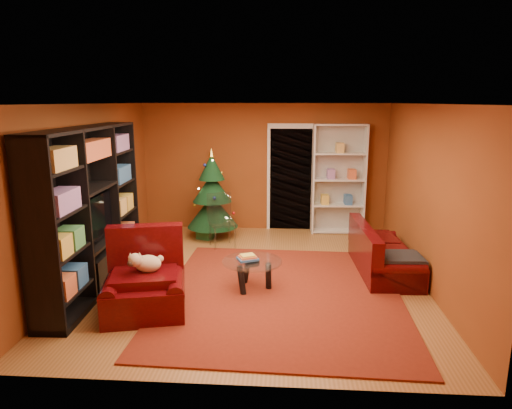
# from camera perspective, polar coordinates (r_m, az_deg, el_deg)

# --- Properties ---
(floor) EXTENTS (5.00, 5.50, 0.05)m
(floor) POSITION_cam_1_polar(r_m,az_deg,el_deg) (7.11, -0.22, -9.20)
(floor) COLOR #955E2C
(floor) RESTS_ON ground
(ceiling) EXTENTS (5.00, 5.50, 0.05)m
(ceiling) POSITION_cam_1_polar(r_m,az_deg,el_deg) (6.59, -0.25, 12.69)
(ceiling) COLOR silver
(ceiling) RESTS_ON wall_back
(wall_back) EXTENTS (5.00, 0.05, 2.60)m
(wall_back) POSITION_cam_1_polar(r_m,az_deg,el_deg) (9.46, 0.99, 4.66)
(wall_back) COLOR brown
(wall_back) RESTS_ON ground
(wall_left) EXTENTS (0.05, 5.50, 2.60)m
(wall_left) POSITION_cam_1_polar(r_m,az_deg,el_deg) (7.35, -20.28, 1.51)
(wall_left) COLOR brown
(wall_left) RESTS_ON ground
(wall_right) EXTENTS (0.05, 5.50, 2.60)m
(wall_right) POSITION_cam_1_polar(r_m,az_deg,el_deg) (7.01, 20.82, 0.96)
(wall_right) COLOR brown
(wall_right) RESTS_ON ground
(doorway) EXTENTS (1.06, 0.60, 2.16)m
(doorway) POSITION_cam_1_polar(r_m,az_deg,el_deg) (9.44, 4.62, 3.07)
(doorway) COLOR black
(doorway) RESTS_ON floor
(rug) EXTENTS (3.37, 3.90, 0.02)m
(rug) POSITION_cam_1_polar(r_m,az_deg,el_deg) (6.48, 3.25, -11.13)
(rug) COLOR maroon
(rug) RESTS_ON floor
(media_unit) EXTENTS (0.56, 3.01, 2.30)m
(media_unit) POSITION_cam_1_polar(r_m,az_deg,el_deg) (6.82, -19.99, -0.58)
(media_unit) COLOR black
(media_unit) RESTS_ON floor
(christmas_tree) EXTENTS (1.23, 1.23, 1.78)m
(christmas_tree) POSITION_cam_1_polar(r_m,az_deg,el_deg) (8.92, -5.50, 1.25)
(christmas_tree) COLOR black
(christmas_tree) RESTS_ON floor
(gift_box_green) EXTENTS (0.37, 0.37, 0.28)m
(gift_box_green) POSITION_cam_1_polar(r_m,az_deg,el_deg) (9.02, -6.29, -3.34)
(gift_box_green) COLOR #1F5F2A
(gift_box_green) RESTS_ON floor
(gift_box_red) EXTENTS (0.28, 0.28, 0.22)m
(gift_box_red) POSITION_cam_1_polar(r_m,az_deg,el_deg) (9.62, -5.18, -2.49)
(gift_box_red) COLOR maroon
(gift_box_red) RESTS_ON floor
(white_bookshelf) EXTENTS (1.06, 0.42, 2.26)m
(white_bookshelf) POSITION_cam_1_polar(r_m,az_deg,el_deg) (9.33, 10.27, 3.10)
(white_bookshelf) COLOR white
(white_bookshelf) RESTS_ON floor
(armchair) EXTENTS (1.29, 1.29, 0.85)m
(armchair) POSITION_cam_1_polar(r_m,az_deg,el_deg) (6.01, -13.77, -9.23)
(armchair) COLOR #380407
(armchair) RESTS_ON rug
(dog) EXTENTS (0.46, 0.38, 0.28)m
(dog) POSITION_cam_1_polar(r_m,az_deg,el_deg) (5.98, -13.35, -7.20)
(dog) COLOR beige
(dog) RESTS_ON armchair
(sofa) EXTENTS (0.88, 1.81, 0.76)m
(sofa) POSITION_cam_1_polar(r_m,az_deg,el_deg) (7.43, 15.77, -5.38)
(sofa) COLOR #380407
(sofa) RESTS_ON rug
(coffee_table) EXTENTS (1.13, 1.13, 0.53)m
(coffee_table) POSITION_cam_1_polar(r_m,az_deg,el_deg) (6.57, -0.48, -8.76)
(coffee_table) COLOR gray
(coffee_table) RESTS_ON rug
(acrylic_chair) EXTENTS (0.62, 0.64, 0.89)m
(acrylic_chair) POSITION_cam_1_polar(r_m,az_deg,el_deg) (8.39, -4.24, -2.38)
(acrylic_chair) COLOR #66605B
(acrylic_chair) RESTS_ON rug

